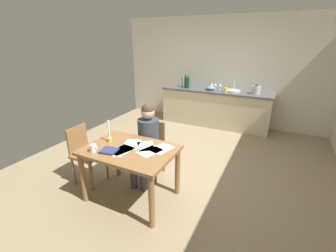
% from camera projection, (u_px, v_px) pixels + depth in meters
% --- Properties ---
extents(ground_plane, '(5.20, 5.20, 0.04)m').
position_uv_depth(ground_plane, '(178.00, 166.00, 3.98)').
color(ground_plane, '#937F60').
extents(wall_back, '(5.20, 0.12, 2.60)m').
position_uv_depth(wall_back, '(221.00, 72.00, 5.68)').
color(wall_back, beige).
rests_on(wall_back, ground).
extents(kitchen_counter, '(2.65, 0.64, 0.90)m').
position_uv_depth(kitchen_counter, '(215.00, 108.00, 5.68)').
color(kitchen_counter, beige).
rests_on(kitchen_counter, ground).
extents(dining_table, '(1.16, 0.82, 0.74)m').
position_uv_depth(dining_table, '(130.00, 157.00, 2.95)').
color(dining_table, olive).
rests_on(dining_table, ground).
extents(chair_at_table, '(0.44, 0.44, 0.86)m').
position_uv_depth(chair_at_table, '(151.00, 146.00, 3.58)').
color(chair_at_table, olive).
rests_on(chair_at_table, ground).
extents(person_seated, '(0.36, 0.61, 1.19)m').
position_uv_depth(person_seated, '(147.00, 138.00, 3.38)').
color(person_seated, '#333842').
rests_on(person_seated, ground).
extents(chair_side_empty, '(0.41, 0.41, 0.87)m').
position_uv_depth(chair_side_empty, '(85.00, 152.00, 3.37)').
color(chair_side_empty, olive).
rests_on(chair_side_empty, ground).
extents(coffee_mug, '(0.12, 0.08, 0.09)m').
position_uv_depth(coffee_mug, '(93.00, 148.00, 2.81)').
color(coffee_mug, white).
rests_on(coffee_mug, dining_table).
extents(candlestick, '(0.06, 0.06, 0.30)m').
position_uv_depth(candlestick, '(109.00, 135.00, 3.09)').
color(candlestick, gold).
rests_on(candlestick, dining_table).
extents(book_magazine, '(0.23, 0.21, 0.03)m').
position_uv_depth(book_magazine, '(109.00, 151.00, 2.83)').
color(book_magazine, navy).
rests_on(book_magazine, dining_table).
extents(paper_letter, '(0.29, 0.35, 0.00)m').
position_uv_depth(paper_letter, '(150.00, 151.00, 2.84)').
color(paper_letter, white).
rests_on(paper_letter, dining_table).
extents(paper_bill, '(0.28, 0.34, 0.00)m').
position_uv_depth(paper_bill, '(162.00, 149.00, 2.91)').
color(paper_bill, white).
rests_on(paper_bill, dining_table).
extents(paper_envelope, '(0.24, 0.32, 0.00)m').
position_uv_depth(paper_envelope, '(122.00, 150.00, 2.86)').
color(paper_envelope, white).
rests_on(paper_envelope, dining_table).
extents(paper_receipt, '(0.30, 0.35, 0.00)m').
position_uv_depth(paper_receipt, '(120.00, 150.00, 2.86)').
color(paper_receipt, white).
rests_on(paper_receipt, dining_table).
extents(paper_notice, '(0.35, 0.36, 0.00)m').
position_uv_depth(paper_notice, '(146.00, 146.00, 2.98)').
color(paper_notice, white).
rests_on(paper_notice, dining_table).
extents(paper_flyer, '(0.29, 0.35, 0.00)m').
position_uv_depth(paper_flyer, '(132.00, 144.00, 3.03)').
color(paper_flyer, white).
rests_on(paper_flyer, dining_table).
extents(sink_unit, '(0.36, 0.36, 0.24)m').
position_uv_depth(sink_unit, '(232.00, 91.00, 5.35)').
color(sink_unit, '#B2B7BC').
rests_on(sink_unit, kitchen_counter).
extents(bottle_oil, '(0.07, 0.07, 0.29)m').
position_uv_depth(bottle_oil, '(183.00, 82.00, 5.93)').
color(bottle_oil, '#8C999E').
rests_on(bottle_oil, kitchen_counter).
extents(bottle_vinegar, '(0.07, 0.07, 0.32)m').
position_uv_depth(bottle_vinegar, '(185.00, 82.00, 5.82)').
color(bottle_vinegar, black).
rests_on(bottle_vinegar, kitchen_counter).
extents(bottle_wine_red, '(0.08, 0.08, 0.31)m').
position_uv_depth(bottle_wine_red, '(188.00, 83.00, 5.71)').
color(bottle_wine_red, '#194C23').
rests_on(bottle_wine_red, kitchen_counter).
extents(mixing_bowl, '(0.23, 0.23, 0.10)m').
position_uv_depth(mixing_bowl, '(210.00, 88.00, 5.51)').
color(mixing_bowl, '#668C99').
rests_on(mixing_bowl, kitchen_counter).
extents(stovetop_kettle, '(0.18, 0.18, 0.22)m').
position_uv_depth(stovetop_kettle, '(256.00, 90.00, 5.10)').
color(stovetop_kettle, '#B7BABF').
rests_on(stovetop_kettle, kitchen_counter).
extents(wine_glass_near_sink, '(0.07, 0.07, 0.15)m').
position_uv_depth(wine_glass_near_sink, '(220.00, 85.00, 5.58)').
color(wine_glass_near_sink, silver).
rests_on(wine_glass_near_sink, kitchen_counter).
extents(wine_glass_by_kettle, '(0.07, 0.07, 0.15)m').
position_uv_depth(wine_glass_by_kettle, '(215.00, 84.00, 5.63)').
color(wine_glass_by_kettle, silver).
rests_on(wine_glass_by_kettle, kitchen_counter).
extents(wine_glass_back_left, '(0.07, 0.07, 0.15)m').
position_uv_depth(wine_glass_back_left, '(212.00, 84.00, 5.67)').
color(wine_glass_back_left, silver).
rests_on(wine_glass_back_left, kitchen_counter).
extents(teacup_on_counter, '(0.12, 0.08, 0.11)m').
position_uv_depth(teacup_on_counter, '(226.00, 90.00, 5.26)').
color(teacup_on_counter, '#F2CC4C').
rests_on(teacup_on_counter, kitchen_counter).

